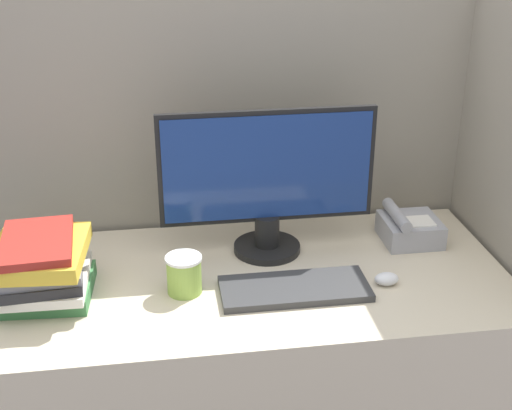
{
  "coord_description": "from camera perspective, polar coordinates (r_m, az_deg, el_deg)",
  "views": [
    {
      "loc": [
        -0.21,
        -1.37,
        1.78
      ],
      "look_at": [
        0.05,
        0.38,
        0.98
      ],
      "focal_mm": 50.0,
      "sensor_mm": 36.0,
      "label": 1
    }
  ],
  "objects": [
    {
      "name": "book_stack",
      "position": [
        1.95,
        -16.79,
        -4.83
      ],
      "size": [
        0.25,
        0.29,
        0.18
      ],
      "color": "#38723F",
      "rests_on": "desk"
    },
    {
      "name": "mouse",
      "position": [
        1.99,
        10.4,
        -5.84
      ],
      "size": [
        0.07,
        0.05,
        0.03
      ],
      "color": "silver",
      "rests_on": "desk"
    },
    {
      "name": "monitor",
      "position": [
        2.05,
        0.91,
        1.77
      ],
      "size": [
        0.62,
        0.2,
        0.44
      ],
      "color": "black",
      "rests_on": "desk"
    },
    {
      "name": "desk",
      "position": [
        2.22,
        -1.17,
        -14.44
      ],
      "size": [
        1.51,
        0.7,
        0.77
      ],
      "color": "beige",
      "rests_on": "ground_plane"
    },
    {
      "name": "coffee_cup",
      "position": [
        1.92,
        -5.77,
        -5.54
      ],
      "size": [
        0.1,
        0.1,
        0.11
      ],
      "color": "#8CB247",
      "rests_on": "desk"
    },
    {
      "name": "cubicle_panel_rear",
      "position": [
        2.35,
        -2.47,
        -1.12
      ],
      "size": [
        1.91,
        0.04,
        1.54
      ],
      "color": "gray",
      "rests_on": "ground_plane"
    },
    {
      "name": "desk_telephone",
      "position": [
        2.23,
        12.13,
        -1.83
      ],
      "size": [
        0.17,
        0.18,
        0.11
      ],
      "color": "#99999E",
      "rests_on": "desk"
    },
    {
      "name": "keyboard",
      "position": [
        1.93,
        3.11,
        -6.7
      ],
      "size": [
        0.4,
        0.17,
        0.02
      ],
      "color": "#333333",
      "rests_on": "desk"
    },
    {
      "name": "cubicle_panel_right",
      "position": [
        2.26,
        19.04,
        -3.65
      ],
      "size": [
        0.04,
        0.76,
        1.54
      ],
      "color": "gray",
      "rests_on": "ground_plane"
    }
  ]
}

